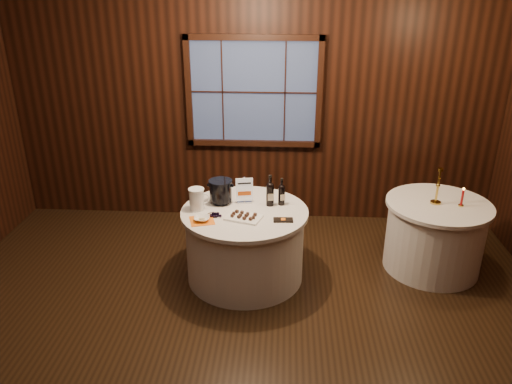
# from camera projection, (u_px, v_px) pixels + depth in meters

# --- Properties ---
(ground) EXTENTS (6.00, 6.00, 0.00)m
(ground) POSITION_uv_depth(u_px,v_px,m) (236.00, 338.00, 4.38)
(ground) COLOR black
(ground) RESTS_ON ground
(back_wall) EXTENTS (6.00, 0.10, 3.00)m
(back_wall) POSITION_uv_depth(u_px,v_px,m) (254.00, 100.00, 6.04)
(back_wall) COLOR black
(back_wall) RESTS_ON ground
(main_table) EXTENTS (1.28, 1.28, 0.77)m
(main_table) POSITION_uv_depth(u_px,v_px,m) (245.00, 244.00, 5.14)
(main_table) COLOR silver
(main_table) RESTS_ON ground
(side_table) EXTENTS (1.08, 1.08, 0.77)m
(side_table) POSITION_uv_depth(u_px,v_px,m) (434.00, 236.00, 5.31)
(side_table) COLOR silver
(side_table) RESTS_ON ground
(sign_stand) EXTENTS (0.17, 0.11, 0.28)m
(sign_stand) POSITION_uv_depth(u_px,v_px,m) (244.00, 194.00, 5.13)
(sign_stand) COLOR silver
(sign_stand) RESTS_ON main_table
(port_bottle_left) EXTENTS (0.08, 0.09, 0.33)m
(port_bottle_left) POSITION_uv_depth(u_px,v_px,m) (270.00, 192.00, 5.05)
(port_bottle_left) COLOR black
(port_bottle_left) RESTS_ON main_table
(port_bottle_right) EXTENTS (0.07, 0.08, 0.29)m
(port_bottle_right) POSITION_uv_depth(u_px,v_px,m) (282.00, 193.00, 5.07)
(port_bottle_right) COLOR black
(port_bottle_right) RESTS_ON main_table
(ice_bucket) EXTENTS (0.24, 0.24, 0.25)m
(ice_bucket) POSITION_uv_depth(u_px,v_px,m) (221.00, 191.00, 5.11)
(ice_bucket) COLOR black
(ice_bucket) RESTS_ON main_table
(chocolate_plate) EXTENTS (0.39, 0.32, 0.05)m
(chocolate_plate) POSITION_uv_depth(u_px,v_px,m) (244.00, 217.00, 4.82)
(chocolate_plate) COLOR white
(chocolate_plate) RESTS_ON main_table
(chocolate_box) EXTENTS (0.19, 0.10, 0.02)m
(chocolate_box) POSITION_uv_depth(u_px,v_px,m) (283.00, 220.00, 4.78)
(chocolate_box) COLOR black
(chocolate_box) RESTS_ON main_table
(grape_bunch) EXTENTS (0.19, 0.08, 0.04)m
(grape_bunch) POSITION_uv_depth(u_px,v_px,m) (215.00, 214.00, 4.86)
(grape_bunch) COLOR black
(grape_bunch) RESTS_ON main_table
(glass_pitcher) EXTENTS (0.21, 0.16, 0.23)m
(glass_pitcher) POSITION_uv_depth(u_px,v_px,m) (197.00, 199.00, 4.97)
(glass_pitcher) COLOR white
(glass_pitcher) RESTS_ON main_table
(orange_napkin) EXTENTS (0.28, 0.28, 0.00)m
(orange_napkin) POSITION_uv_depth(u_px,v_px,m) (202.00, 220.00, 4.78)
(orange_napkin) COLOR orange
(orange_napkin) RESTS_ON main_table
(cracker_bowl) EXTENTS (0.16, 0.16, 0.04)m
(cracker_bowl) POSITION_uv_depth(u_px,v_px,m) (202.00, 219.00, 4.77)
(cracker_bowl) COLOR white
(cracker_bowl) RESTS_ON orange_napkin
(brass_candlestick) EXTENTS (0.11, 0.11, 0.39)m
(brass_candlestick) POSITION_uv_depth(u_px,v_px,m) (437.00, 191.00, 5.10)
(brass_candlestick) COLOR gold
(brass_candlestick) RESTS_ON side_table
(red_candle) EXTENTS (0.05, 0.05, 0.20)m
(red_candle) POSITION_uv_depth(u_px,v_px,m) (462.00, 199.00, 5.06)
(red_candle) COLOR gold
(red_candle) RESTS_ON side_table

